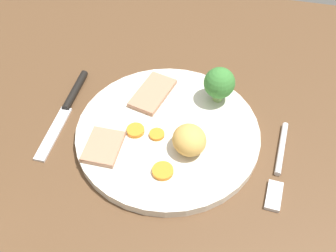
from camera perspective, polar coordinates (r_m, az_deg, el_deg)
The scene contains 11 objects.
dining_table at distance 64.59cm, azimuth -0.27°, elevation -3.28°, with size 120.00×84.00×3.60cm, color brown.
dinner_plate at distance 63.42cm, azimuth -0.00°, elevation -1.00°, with size 27.15×27.15×1.40cm, color silver.
meat_slice_main at distance 67.62cm, azimuth -2.06°, elevation 4.41°, with size 8.25×4.49×0.80cm, color tan.
meat_slice_under at distance 61.16cm, azimuth -8.62°, elevation -2.75°, with size 6.16×4.79×0.80cm, color tan.
roast_potato_left at distance 59.34cm, azimuth 2.86°, elevation -1.87°, with size 4.74×5.14×3.87cm, color tan.
carrot_coin_front at distance 58.13cm, azimuth -0.71°, elevation -6.01°, with size 2.93×2.93×0.62cm, color orange.
carrot_coin_back at distance 62.29cm, azimuth -1.43°, elevation -0.91°, with size 2.23×2.23×0.50cm, color orange.
carrot_coin_side at distance 62.87cm, azimuth -4.26°, elevation -0.35°, with size 2.62×2.62×0.64cm, color orange.
broccoli_floret at distance 65.34cm, azimuth 6.86°, elevation 5.66°, with size 4.81×4.81×5.86cm.
fork at distance 62.10cm, azimuth 14.52°, elevation -5.28°, with size 2.52×15.31×0.90cm.
knife at distance 69.43cm, azimuth -13.23°, elevation 2.71°, with size 1.86×18.52×1.20cm.
Camera 1 is at (-8.87, 38.19, 53.14)cm, focal length 45.74 mm.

